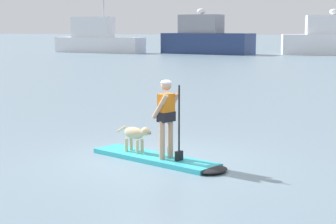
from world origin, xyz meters
TOP-DOWN VIEW (x-y plane):
  - ground_plane at (0.00, 0.00)m, footprint 400.00×400.00m
  - paddleboard at (0.21, -0.09)m, footprint 3.34×2.06m
  - person_paddler at (0.32, -0.15)m, footprint 0.68×0.60m
  - dog at (-0.51, 0.23)m, footprint 0.96×0.50m
  - moored_boat_starboard at (-22.20, 47.59)m, footprint 10.61×3.95m
  - moored_boat_far_port at (-9.93, 47.95)m, footprint 10.05×5.22m

SIDE VIEW (x-z plane):
  - ground_plane at x=0.00m, z-range 0.00..0.00m
  - paddleboard at x=0.21m, z-range 0.00..0.10m
  - dog at x=-0.51m, z-range 0.20..0.79m
  - person_paddler at x=0.32m, z-range 0.23..1.87m
  - moored_boat_starboard at x=-22.20m, z-range -3.23..6.18m
  - moored_boat_far_port at x=-9.93m, z-range -0.80..3.95m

